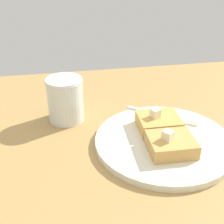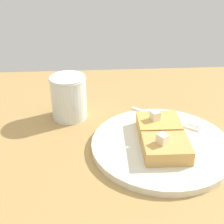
% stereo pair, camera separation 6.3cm
% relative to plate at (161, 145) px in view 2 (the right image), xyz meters
% --- Properties ---
extents(table_surface, '(0.97, 0.97, 0.02)m').
position_rel_plate_xyz_m(table_surface, '(-0.07, -0.02, -0.02)').
color(table_surface, '#AC874B').
rests_on(table_surface, ground).
extents(plate, '(0.27, 0.27, 0.01)m').
position_rel_plate_xyz_m(plate, '(0.00, 0.00, 0.00)').
color(plate, silver).
rests_on(plate, table_surface).
extents(toast_slice_left, '(0.07, 0.08, 0.03)m').
position_rel_plate_xyz_m(toast_slice_left, '(-0.04, 0.00, 0.02)').
color(toast_slice_left, tan).
rests_on(toast_slice_left, plate).
extents(toast_slice_middle, '(0.07, 0.08, 0.03)m').
position_rel_plate_xyz_m(toast_slice_middle, '(0.04, -0.00, 0.02)').
color(toast_slice_middle, gold).
rests_on(toast_slice_middle, plate).
extents(butter_pat_primary, '(0.02, 0.02, 0.02)m').
position_rel_plate_xyz_m(butter_pat_primary, '(-0.04, 0.01, 0.04)').
color(butter_pat_primary, '#F6EFC6').
rests_on(butter_pat_primary, toast_slice_left).
extents(butter_pat_secondary, '(0.02, 0.02, 0.02)m').
position_rel_plate_xyz_m(butter_pat_secondary, '(0.04, 0.01, 0.04)').
color(butter_pat_secondary, '#F3ECC8').
rests_on(butter_pat_secondary, toast_slice_middle).
extents(fork, '(0.11, 0.13, 0.00)m').
position_rel_plate_xyz_m(fork, '(0.08, -0.03, 0.01)').
color(fork, silver).
rests_on(fork, plate).
extents(syrup_jar, '(0.08, 0.08, 0.10)m').
position_rel_plate_xyz_m(syrup_jar, '(0.13, 0.18, 0.04)').
color(syrup_jar, '#481E0D').
rests_on(syrup_jar, table_surface).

